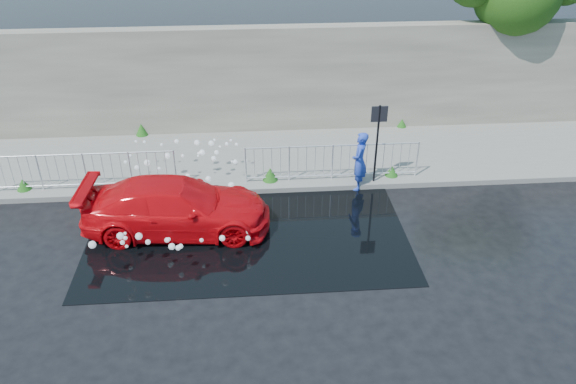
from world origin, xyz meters
TOP-DOWN VIEW (x-y plane):
  - ground at (0.00, 0.00)m, footprint 90.00×90.00m
  - pavement at (0.00, 5.00)m, footprint 30.00×4.00m
  - curb at (0.00, 3.00)m, footprint 30.00×0.25m
  - retaining_wall at (0.00, 7.20)m, footprint 30.00×0.60m
  - puddle at (0.50, 1.00)m, footprint 8.00×5.00m
  - sign_post at (4.20, 3.10)m, footprint 0.45×0.06m
  - railing_left at (-4.00, 3.35)m, footprint 5.05×0.05m
  - railing_right at (3.00, 3.35)m, footprint 5.05×0.05m
  - weeds at (-0.31, 4.56)m, footprint 12.17×3.93m
  - water_spray at (-1.12, 2.22)m, footprint 3.54×5.40m
  - red_car at (-1.26, 1.26)m, footprint 4.78×2.15m
  - person at (3.72, 3.00)m, footprint 0.61×0.74m

SIDE VIEW (x-z plane):
  - ground at x=0.00m, z-range 0.00..0.00m
  - puddle at x=0.50m, z-range 0.00..0.01m
  - pavement at x=0.00m, z-range 0.00..0.15m
  - curb at x=0.00m, z-range 0.00..0.16m
  - weeds at x=-0.31m, z-range 0.12..0.53m
  - red_car at x=-1.26m, z-range 0.00..1.36m
  - water_spray at x=-1.12m, z-range 0.16..1.23m
  - railing_left at x=-4.00m, z-range 0.19..1.29m
  - railing_right at x=3.00m, z-range 0.19..1.29m
  - person at x=3.72m, z-range 0.00..1.75m
  - sign_post at x=4.20m, z-range 0.47..2.97m
  - retaining_wall at x=0.00m, z-range 0.15..3.65m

